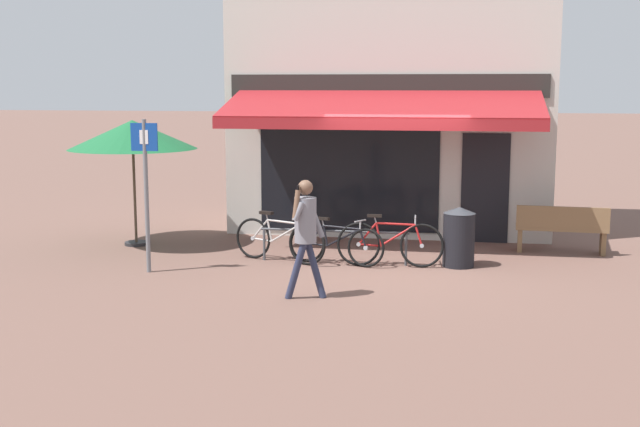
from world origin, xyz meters
TOP-DOWN VIEW (x-y plane):
  - ground_plane at (0.00, 0.00)m, footprint 160.00×160.00m
  - shop_front at (-0.35, 3.92)m, footprint 6.42×4.84m
  - bike_rack_rail at (-0.98, 0.11)m, footprint 2.54×0.04m
  - bicycle_silver at (-1.91, 0.04)m, footprint 1.72×0.71m
  - bicycle_black at (-0.93, 0.01)m, footprint 1.70×0.55m
  - bicycle_red at (-0.02, 0.01)m, footprint 1.79×0.52m
  - pedestrian_adult at (-1.01, -2.23)m, footprint 0.59×0.49m
  - litter_bin at (1.11, 0.20)m, footprint 0.53×0.53m
  - parking_sign at (-3.82, -1.09)m, footprint 0.44×0.07m
  - cafe_parasol at (-4.92, 1.00)m, footprint 2.38×2.38m
  - park_bench at (2.92, 1.60)m, footprint 1.62×0.53m

SIDE VIEW (x-z plane):
  - ground_plane at x=0.00m, z-range 0.00..0.00m
  - bicycle_black at x=-0.93m, z-range -0.05..0.76m
  - bicycle_silver at x=-1.91m, z-range -0.04..0.81m
  - bicycle_red at x=-0.02m, z-range -0.05..0.83m
  - bike_rack_rail at x=-0.98m, z-range 0.17..0.74m
  - park_bench at x=2.92m, z-range 0.03..0.90m
  - litter_bin at x=1.11m, z-range 0.00..1.01m
  - pedestrian_adult at x=-1.01m, z-range 0.20..1.91m
  - parking_sign at x=-3.82m, z-range 0.27..2.74m
  - cafe_parasol at x=-4.92m, z-range 0.90..3.26m
  - shop_front at x=-0.35m, z-range -0.01..6.21m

